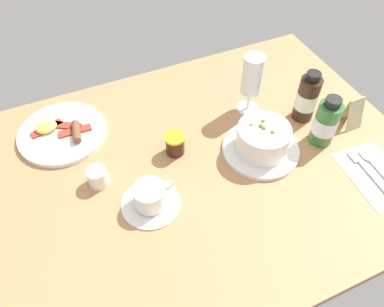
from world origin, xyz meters
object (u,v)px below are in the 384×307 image
object	(u,v)px
cutlery_setting	(375,174)
sauce_bottle_brown	(307,98)
coffee_cup	(150,198)
menu_card	(352,112)
wine_glass	(252,77)
jam_jar	(175,144)
sauce_bottle_green	(326,123)
breakfast_plate	(62,132)
porridge_bowl	(262,140)
creamer_jug	(97,177)

from	to	relation	value
cutlery_setting	sauce_bottle_brown	world-z (taller)	sauce_bottle_brown
coffee_cup	menu_card	xyz separation A→B (cm)	(60.63, 2.79, 1.89)
menu_card	wine_glass	bearing A→B (deg)	142.88
jam_jar	coffee_cup	bearing A→B (deg)	-131.67
cutlery_setting	jam_jar	bearing A→B (deg)	147.45
wine_glass	sauce_bottle_brown	xyz separation A→B (cm)	(12.63, -9.49, -4.36)
coffee_cup	wine_glass	bearing A→B (deg)	28.10
sauce_bottle_green	breakfast_plate	bearing A→B (deg)	154.46
porridge_bowl	menu_card	world-z (taller)	same
coffee_cup	sauce_bottle_green	distance (cm)	49.64
porridge_bowl	sauce_bottle_brown	size ratio (longest dim) A/B	1.31
breakfast_plate	sauce_bottle_brown	bearing A→B (deg)	-17.85
creamer_jug	menu_card	size ratio (longest dim) A/B	0.64
wine_glass	menu_card	size ratio (longest dim) A/B	1.92
wine_glass	breakfast_plate	xyz separation A→B (cm)	(-52.46, 11.47, -10.45)
jam_jar	breakfast_plate	bearing A→B (deg)	144.92
coffee_cup	creamer_jug	distance (cm)	14.80
cutlery_setting	creamer_jug	distance (cm)	69.85
creamer_jug	sauce_bottle_green	bearing A→B (deg)	-9.81
wine_glass	jam_jar	xyz separation A→B (cm)	(-26.07, -7.06, -8.37)
cutlery_setting	sauce_bottle_brown	distance (cm)	26.66
breakfast_plate	menu_card	xyz separation A→B (cm)	(75.38, -28.82, 3.72)
jam_jar	sauce_bottle_brown	distance (cm)	38.98
coffee_cup	sauce_bottle_brown	world-z (taller)	sauce_bottle_brown
creamer_jug	breakfast_plate	bearing A→B (deg)	103.80
coffee_cup	creamer_jug	size ratio (longest dim) A/B	2.35
porridge_bowl	jam_jar	bearing A→B (deg)	156.54
cutlery_setting	wine_glass	size ratio (longest dim) A/B	1.14
porridge_bowl	creamer_jug	bearing A→B (deg)	170.39
creamer_jug	jam_jar	xyz separation A→B (cm)	(21.36, 1.92, 0.47)
coffee_cup	jam_jar	bearing A→B (deg)	48.33
sauce_bottle_green	wine_glass	bearing A→B (deg)	121.49
porridge_bowl	creamer_jug	world-z (taller)	porridge_bowl
coffee_cup	sauce_bottle_brown	distance (cm)	51.63
sauce_bottle_green	menu_card	distance (cm)	11.48
porridge_bowl	breakfast_plate	world-z (taller)	porridge_bowl
porridge_bowl	sauce_bottle_brown	distance (cm)	19.19
sauce_bottle_brown	menu_card	bearing A→B (deg)	-37.34
sauce_bottle_green	creamer_jug	bearing A→B (deg)	170.19
coffee_cup	sauce_bottle_green	world-z (taller)	sauce_bottle_green
coffee_cup	cutlery_setting	bearing A→B (deg)	-14.91
cutlery_setting	coffee_cup	bearing A→B (deg)	165.09
wine_glass	breakfast_plate	size ratio (longest dim) A/B	0.75
jam_jar	breakfast_plate	size ratio (longest dim) A/B	0.25
creamer_jug	menu_card	world-z (taller)	menu_card
cutlery_setting	porridge_bowl	bearing A→B (deg)	140.39
coffee_cup	sauce_bottle_green	size ratio (longest dim) A/B	0.96
menu_card	jam_jar	bearing A→B (deg)	168.14
coffee_cup	sauce_bottle_brown	bearing A→B (deg)	11.94
cutlery_setting	menu_card	world-z (taller)	menu_card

